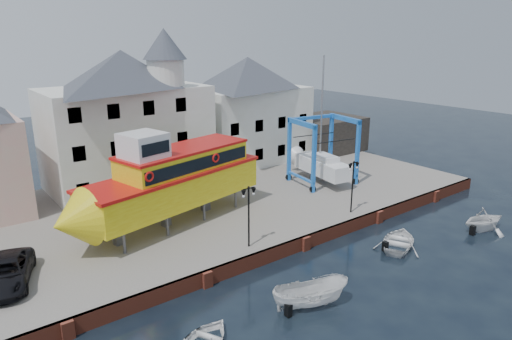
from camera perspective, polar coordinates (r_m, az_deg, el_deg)
ground at (r=32.55m, az=6.16°, el=-9.90°), size 140.00×140.00×0.00m
hardstanding at (r=40.34m, az=-4.58°, el=-3.72°), size 44.00×22.00×1.00m
quay_wall at (r=32.40m, az=6.06°, el=-9.04°), size 44.00×0.47×1.00m
building_white_main at (r=42.86m, az=-15.76°, el=6.40°), size 14.00×8.30×14.00m
building_white_right at (r=50.16m, az=-1.02°, el=7.56°), size 12.00×8.00×11.20m
shed_dark at (r=55.81m, az=8.56°, el=4.54°), size 8.00×7.00×4.00m
lamp_post_left at (r=29.36m, az=-0.92°, el=-3.93°), size 1.12×0.32×4.20m
lamp_post_right at (r=35.87m, az=12.05°, el=-0.46°), size 1.12×0.32×4.20m
tour_boat at (r=33.19m, az=-11.42°, el=-1.44°), size 16.91×7.50×7.17m
travel_lift at (r=43.74m, az=7.75°, el=1.19°), size 6.06×7.97×11.72m
van at (r=29.46m, az=-28.79°, el=-11.19°), size 4.08×5.91×1.50m
motorboat_a at (r=26.54m, az=6.76°, el=-16.56°), size 4.70×3.17×1.70m
motorboat_b at (r=34.56m, az=17.42°, el=-8.97°), size 5.34×4.78×0.91m
motorboat_c at (r=39.54m, az=26.47°, el=-6.71°), size 4.43×4.07×1.96m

